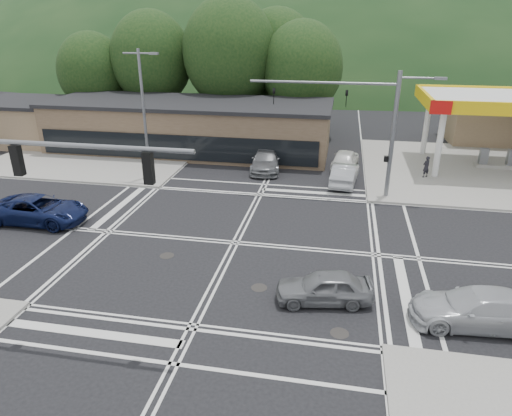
% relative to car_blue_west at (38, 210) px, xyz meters
% --- Properties ---
extents(ground, '(120.00, 120.00, 0.00)m').
position_rel_car_blue_west_xyz_m(ground, '(11.62, -0.50, -0.77)').
color(ground, black).
rests_on(ground, ground).
extents(sidewalk_ne, '(16.00, 16.00, 0.15)m').
position_rel_car_blue_west_xyz_m(sidewalk_ne, '(26.62, 14.50, -0.70)').
color(sidewalk_ne, gray).
rests_on(sidewalk_ne, ground).
extents(sidewalk_nw, '(16.00, 16.00, 0.15)m').
position_rel_car_blue_west_xyz_m(sidewalk_nw, '(-3.38, 14.50, -0.70)').
color(sidewalk_nw, gray).
rests_on(sidewalk_nw, ground).
extents(gas_station_canopy, '(12.32, 8.34, 5.75)m').
position_rel_car_blue_west_xyz_m(gas_station_canopy, '(28.61, 15.49, 4.27)').
color(gas_station_canopy, silver).
rests_on(gas_station_canopy, ground).
extents(convenience_store, '(10.00, 6.00, 3.80)m').
position_rel_car_blue_west_xyz_m(convenience_store, '(31.62, 24.50, 1.13)').
color(convenience_store, '#846B4F').
rests_on(convenience_store, ground).
extents(commercial_row, '(24.00, 8.00, 4.00)m').
position_rel_car_blue_west_xyz_m(commercial_row, '(3.62, 16.50, 1.23)').
color(commercial_row, brown).
rests_on(commercial_row, ground).
extents(commercial_nw, '(8.00, 7.00, 3.60)m').
position_rel_car_blue_west_xyz_m(commercial_nw, '(-12.38, 16.50, 1.03)').
color(commercial_nw, '#846B4F').
rests_on(commercial_nw, ground).
extents(hill_north, '(252.00, 126.00, 140.00)m').
position_rel_car_blue_west_xyz_m(hill_north, '(11.62, 89.50, -0.77)').
color(hill_north, '#1A3819').
rests_on(hill_north, ground).
extents(tree_n_a, '(8.00, 8.00, 11.75)m').
position_rel_car_blue_west_xyz_m(tree_n_a, '(-2.38, 23.50, 6.37)').
color(tree_n_a, '#382619').
rests_on(tree_n_a, ground).
extents(tree_n_b, '(9.00, 9.00, 12.98)m').
position_rel_car_blue_west_xyz_m(tree_n_b, '(5.62, 23.50, 7.02)').
color(tree_n_b, '#382619').
rests_on(tree_n_b, ground).
extents(tree_n_c, '(7.60, 7.60, 10.87)m').
position_rel_car_blue_west_xyz_m(tree_n_c, '(12.62, 23.50, 5.72)').
color(tree_n_c, '#382619').
rests_on(tree_n_c, ground).
extents(tree_n_d, '(6.80, 6.80, 9.76)m').
position_rel_car_blue_west_xyz_m(tree_n_d, '(-8.38, 22.50, 5.07)').
color(tree_n_d, '#382619').
rests_on(tree_n_d, ground).
extents(tree_n_e, '(8.40, 8.40, 11.98)m').
position_rel_car_blue_west_xyz_m(tree_n_e, '(9.62, 27.50, 6.37)').
color(tree_n_e, '#382619').
rests_on(tree_n_e, ground).
extents(streetlight_nw, '(2.50, 0.25, 9.00)m').
position_rel_car_blue_west_xyz_m(streetlight_nw, '(3.18, 8.50, 4.28)').
color(streetlight_nw, slate).
rests_on(streetlight_nw, ground).
extents(signal_mast_ne, '(11.65, 0.30, 8.00)m').
position_rel_car_blue_west_xyz_m(signal_mast_ne, '(18.56, 7.70, 4.30)').
color(signal_mast_ne, slate).
rests_on(signal_mast_ne, ground).
extents(car_blue_west, '(5.55, 2.57, 1.54)m').
position_rel_car_blue_west_xyz_m(car_blue_west, '(0.00, 0.00, 0.00)').
color(car_blue_west, '#0E163E').
rests_on(car_blue_west, ground).
extents(car_grey_center, '(4.16, 2.23, 1.35)m').
position_rel_car_blue_west_xyz_m(car_grey_center, '(16.41, -5.00, -0.10)').
color(car_grey_center, slate).
rests_on(car_grey_center, ground).
extents(car_silver_east, '(5.15, 2.35, 1.46)m').
position_rel_car_blue_west_xyz_m(car_silver_east, '(22.21, -5.50, -0.04)').
color(car_silver_east, '#B4B6BC').
rests_on(car_silver_east, ground).
extents(car_queue_a, '(2.09, 4.71, 1.50)m').
position_rel_car_blue_west_xyz_m(car_queue_a, '(17.12, 9.86, -0.02)').
color(car_queue_a, '#9FA2A6').
rests_on(car_queue_a, ground).
extents(car_queue_b, '(2.37, 4.69, 1.53)m').
position_rel_car_blue_west_xyz_m(car_queue_b, '(17.12, 13.50, -0.00)').
color(car_queue_b, silver).
rests_on(car_queue_b, ground).
extents(car_northbound, '(2.69, 5.47, 1.53)m').
position_rel_car_blue_west_xyz_m(car_northbound, '(11.12, 12.12, -0.00)').
color(car_northbound, slate).
rests_on(car_northbound, ground).
extents(pedestrian, '(0.68, 0.64, 1.56)m').
position_rel_car_blue_west_xyz_m(pedestrian, '(22.87, 12.02, 0.16)').
color(pedestrian, black).
rests_on(pedestrian, sidewalk_ne).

